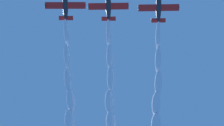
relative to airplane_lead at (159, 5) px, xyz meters
The scene contains 3 objects.
airplane_lead is the anchor object (origin of this frame).
airplane_left_wingman 11.01m from the airplane_lead, behind, with size 8.92×8.06×2.48m.
airplane_right_wingman 20.28m from the airplane_lead, behind, with size 8.93×8.06×2.64m.
Camera 1 is at (5.97, -25.21, 1.64)m, focal length 68.45 mm.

